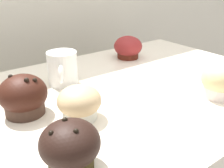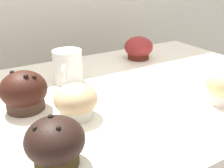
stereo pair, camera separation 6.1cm
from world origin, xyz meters
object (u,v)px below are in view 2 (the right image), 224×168
Objects in this scene: muffin_front_right at (55,143)px; muffin_back_right at (76,101)px; muffin_front_left at (24,92)px; coffee_cup at (68,66)px; muffin_back_left at (139,48)px.

muffin_back_right is at bearing 54.62° from muffin_front_right.
muffin_front_left is at bearing 89.47° from muffin_front_right.
muffin_back_right is 0.19m from coffee_cup.
coffee_cup is at bearing 34.10° from muffin_front_left.
muffin_back_left is 0.30m from coffee_cup.
muffin_front_left is at bearing -158.49° from muffin_back_left.
muffin_front_right is at bearing -90.53° from muffin_front_left.
muffin_front_left reaches higher than muffin_front_right.
coffee_cup is (-0.29, -0.08, 0.01)m from muffin_back_left.
muffin_front_right is 0.34m from coffee_cup.
muffin_back_left is 0.88× the size of coffee_cup.
muffin_back_left is at bearing 41.34° from muffin_front_right.
muffin_front_right is at bearing -138.66° from muffin_back_left.
muffin_front_right reaches higher than muffin_back_left.
muffin_front_right is (-0.44, -0.38, 0.00)m from muffin_back_left.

